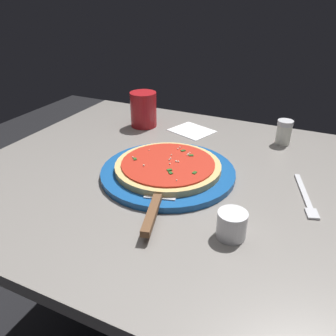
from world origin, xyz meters
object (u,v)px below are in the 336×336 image
(pizza_server, at_px, (156,204))
(serving_plate, at_px, (168,172))
(pizza, at_px, (168,166))
(cup_tall_drink, at_px, (143,109))
(napkin_folded_right, at_px, (192,131))
(parmesan_shaker, at_px, (284,132))
(cup_small_sauce, at_px, (232,225))
(fork, at_px, (306,198))

(pizza_server, bearing_deg, serving_plate, 105.97)
(pizza, bearing_deg, cup_tall_drink, 128.56)
(napkin_folded_right, height_order, parmesan_shaker, parmesan_shaker)
(serving_plate, distance_m, cup_small_sauce, 0.27)
(cup_tall_drink, bearing_deg, pizza_server, -58.49)
(serving_plate, distance_m, pizza_server, 0.16)
(pizza_server, bearing_deg, fork, 33.93)
(cup_tall_drink, height_order, parmesan_shaker, cup_tall_drink)
(cup_tall_drink, bearing_deg, parmesan_shaker, 5.85)
(cup_tall_drink, xyz_separation_m, napkin_folded_right, (0.17, 0.02, -0.06))
(napkin_folded_right, bearing_deg, pizza, -79.73)
(pizza, xyz_separation_m, pizza_server, (0.04, -0.16, -0.00))
(pizza_server, relative_size, cup_tall_drink, 1.93)
(serving_plate, height_order, parmesan_shaker, parmesan_shaker)
(fork, xyz_separation_m, parmesan_shaker, (-0.10, 0.29, 0.04))
(napkin_folded_right, relative_size, fork, 0.70)
(cup_small_sauce, distance_m, napkin_folded_right, 0.54)
(serving_plate, relative_size, pizza, 1.27)
(parmesan_shaker, bearing_deg, pizza, -125.47)
(cup_tall_drink, xyz_separation_m, parmesan_shaker, (0.45, 0.05, -0.02))
(cup_tall_drink, distance_m, parmesan_shaker, 0.46)
(napkin_folded_right, xyz_separation_m, fork, (0.38, -0.27, 0.00))
(cup_small_sauce, bearing_deg, cup_tall_drink, 134.26)
(cup_small_sauce, bearing_deg, parmesan_shaker, 87.65)
(serving_plate, height_order, napkin_folded_right, serving_plate)
(pizza_server, distance_m, napkin_folded_right, 0.47)
(serving_plate, distance_m, parmesan_shaker, 0.40)
(cup_small_sauce, bearing_deg, serving_plate, 141.82)
(fork, bearing_deg, cup_tall_drink, 156.05)
(pizza_server, xyz_separation_m, parmesan_shaker, (0.19, 0.48, 0.02))
(parmesan_shaker, bearing_deg, cup_tall_drink, -174.15)
(pizza_server, bearing_deg, napkin_folded_right, 102.24)
(cup_tall_drink, bearing_deg, fork, -23.95)
(fork, bearing_deg, pizza_server, -146.07)
(fork, bearing_deg, pizza, -174.10)
(pizza_server, bearing_deg, parmesan_shaker, 68.82)
(serving_plate, height_order, pizza_server, pizza_server)
(parmesan_shaker, bearing_deg, cup_small_sauce, -92.35)
(cup_tall_drink, height_order, fork, cup_tall_drink)
(pizza, bearing_deg, serving_plate, -125.76)
(pizza_server, height_order, cup_small_sauce, cup_small_sauce)
(cup_small_sauce, distance_m, fork, 0.23)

